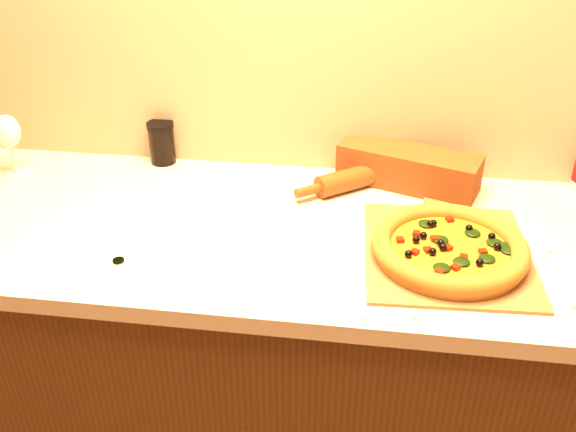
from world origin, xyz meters
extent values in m
plane|color=#9E8460|center=(0.00, 1.75, 1.35)|extent=(4.00, 0.00, 4.00)
cube|color=#482A0F|center=(0.00, 1.43, 0.43)|extent=(2.80, 0.65, 0.86)
cube|color=#C4B699|center=(0.00, 1.43, 0.88)|extent=(2.84, 0.68, 0.04)
cube|color=brown|center=(0.31, 1.36, 0.90)|extent=(0.38, 0.41, 0.01)
cube|color=brown|center=(0.30, 1.62, 0.90)|extent=(0.07, 0.16, 0.01)
cylinder|color=#C68A31|center=(0.31, 1.34, 0.92)|extent=(0.32, 0.32, 0.02)
cylinder|color=gold|center=(0.31, 1.34, 0.93)|extent=(0.27, 0.27, 0.01)
torus|color=brown|center=(0.31, 1.34, 0.93)|extent=(0.34, 0.34, 0.04)
ellipsoid|color=black|center=(0.36, 1.37, 0.94)|extent=(0.04, 0.04, 0.01)
sphere|color=black|center=(0.27, 1.32, 0.94)|extent=(0.02, 0.02, 0.02)
cube|color=maroon|center=(0.33, 1.29, 0.94)|extent=(0.02, 0.02, 0.01)
cylinder|color=black|center=(-0.39, 1.23, 0.90)|extent=(0.03, 0.03, 0.01)
cylinder|color=#5F3410|center=(0.13, 1.66, 0.93)|extent=(0.27, 0.22, 0.06)
cylinder|color=#5F3410|center=(0.27, 1.77, 0.93)|extent=(0.07, 0.06, 0.02)
cylinder|color=#5F3410|center=(-0.02, 1.56, 0.93)|extent=(0.07, 0.06, 0.02)
cube|color=#602B12|center=(0.23, 1.68, 0.95)|extent=(0.38, 0.23, 0.10)
cylinder|color=silver|center=(-0.82, 1.60, 0.90)|extent=(0.06, 0.06, 0.00)
cylinder|color=silver|center=(-0.82, 1.60, 0.94)|extent=(0.01, 0.01, 0.08)
ellipsoid|color=silver|center=(-0.82, 1.60, 1.03)|extent=(0.07, 0.07, 0.09)
cylinder|color=black|center=(-0.45, 1.73, 0.95)|extent=(0.07, 0.07, 0.11)
cylinder|color=black|center=(-0.45, 1.73, 1.01)|extent=(0.07, 0.07, 0.01)
camera|label=1|loc=(0.13, 0.15, 1.69)|focal=40.00mm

